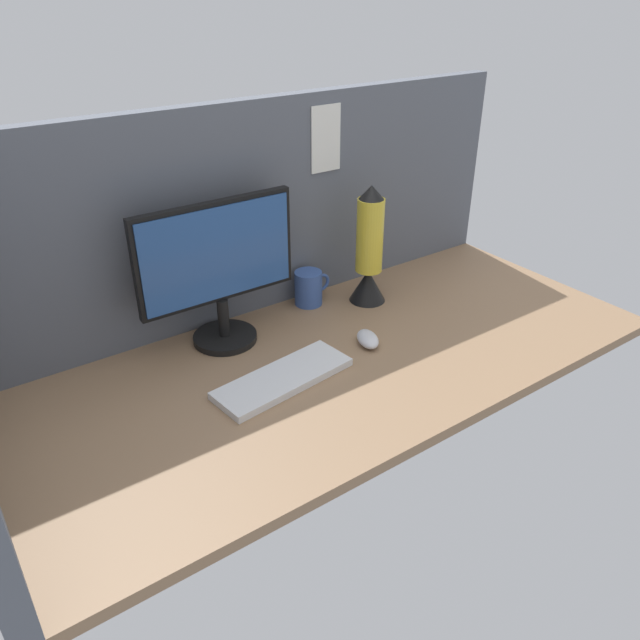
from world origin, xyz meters
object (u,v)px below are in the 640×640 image
(mug_ceramic_blue, at_px, (309,288))
(keyboard, at_px, (283,378))
(mouse, at_px, (368,339))
(monitor, at_px, (218,266))
(lava_lamp, at_px, (369,254))

(mug_ceramic_blue, bearing_deg, keyboard, -133.19)
(mouse, distance_m, mug_ceramic_blue, 0.30)
(keyboard, relative_size, mug_ceramic_blue, 3.01)
(keyboard, height_order, mug_ceramic_blue, mug_ceramic_blue)
(monitor, relative_size, mouse, 4.71)
(mug_ceramic_blue, bearing_deg, mouse, -90.89)
(monitor, xyz_separation_m, mouse, (0.32, -0.26, -0.21))
(mouse, xyz_separation_m, lava_lamp, (0.17, 0.21, 0.14))
(mouse, bearing_deg, mug_ceramic_blue, 109.99)
(mug_ceramic_blue, distance_m, lava_lamp, 0.21)
(keyboard, xyz_separation_m, mug_ceramic_blue, (0.30, 0.31, 0.04))
(monitor, relative_size, mug_ceramic_blue, 3.67)
(keyboard, bearing_deg, monitor, 88.46)
(monitor, height_order, lava_lamp, monitor)
(keyboard, xyz_separation_m, mouse, (0.29, 0.02, 0.01))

